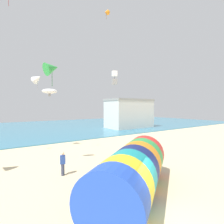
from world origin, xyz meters
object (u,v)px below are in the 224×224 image
kite_white_parafoil (49,91)px  kite_orange_delta (106,12)px  bystander_near_water (63,163)px  kite_green_delta (52,68)px  giant_inflatable_tube (133,171)px  kite_handler (153,160)px  kite_white_box (114,78)px  kite_white_delta (37,78)px

kite_white_parafoil → kite_orange_delta: size_ratio=1.36×
bystander_near_water → kite_green_delta: bearing=-137.2°
giant_inflatable_tube → kite_green_delta: bearing=126.3°
kite_green_delta → bystander_near_water: bearing=42.8°
kite_handler → kite_white_box: kite_white_box is taller
kite_orange_delta → bystander_near_water: size_ratio=0.59×
kite_white_delta → kite_orange_delta: size_ratio=1.88×
giant_inflatable_tube → bystander_near_water: size_ratio=4.73×
kite_white_box → kite_white_parafoil: size_ratio=1.27×
kite_handler → kite_white_box: 11.61m
giant_inflatable_tube → kite_white_box: size_ratio=4.67×
giant_inflatable_tube → kite_white_delta: size_ratio=4.27×
kite_handler → kite_white_box: (2.28, 8.39, 7.70)m
kite_orange_delta → bystander_near_water: (-5.63, -2.88, -13.74)m
kite_handler → kite_green_delta: size_ratio=1.02×
kite_green_delta → kite_orange_delta: size_ratio=1.67×
kite_white_box → kite_green_delta: (-9.30, -6.13, -1.14)m
kite_handler → kite_white_parafoil: bearing=136.8°
kite_white_box → kite_orange_delta: size_ratio=1.72×
giant_inflatable_tube → kite_white_delta: 15.36m
giant_inflatable_tube → kite_white_parafoil: bearing=106.6°
kite_white_delta → kite_orange_delta: kite_orange_delta is taller
kite_white_delta → bystander_near_water: kite_white_delta is taller
kite_green_delta → bystander_near_water: (0.95, 0.88, -6.56)m
kite_handler → kite_orange_delta: 15.00m
kite_white_delta → kite_white_parafoil: 6.10m
kite_white_delta → kite_orange_delta: (5.52, -5.63, 6.46)m
bystander_near_water → kite_white_delta: bearing=89.3°
giant_inflatable_tube → bystander_near_water: (-2.18, 5.13, -0.52)m
kite_orange_delta → kite_green_delta: bearing=-150.3°
bystander_near_water → kite_white_parafoil: bearing=93.3°
giant_inflatable_tube → kite_white_delta: (-2.08, 13.64, 6.76)m
kite_white_parafoil → bystander_near_water: (0.16, -2.71, -5.41)m
kite_handler → kite_green_delta: (-7.02, 2.26, 6.56)m
kite_white_parafoil → kite_green_delta: bearing=-102.5°
kite_handler → kite_white_parafoil: size_ratio=1.26×
giant_inflatable_tube → kite_handler: bearing=27.2°
kite_white_delta → kite_green_delta: 9.47m
kite_handler → kite_white_parafoil: (-6.23, 5.85, 5.40)m
kite_white_delta → kite_green_delta: kite_white_delta is taller
kite_green_delta → kite_orange_delta: kite_orange_delta is taller
giant_inflatable_tube → kite_white_parafoil: 9.53m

